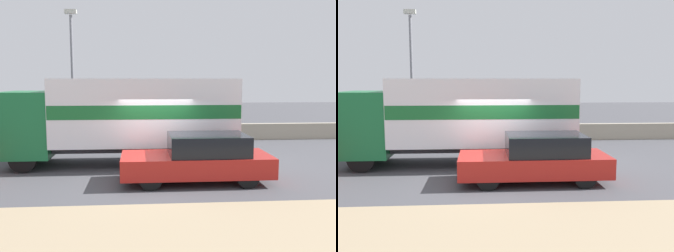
{
  "view_description": "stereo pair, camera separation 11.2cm",
  "coord_description": "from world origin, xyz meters",
  "views": [
    {
      "loc": [
        -0.56,
        -11.6,
        3.14
      ],
      "look_at": [
        0.41,
        0.97,
        1.59
      ],
      "focal_mm": 40.0,
      "sensor_mm": 36.0,
      "label": 1
    },
    {
      "loc": [
        -0.45,
        -11.6,
        3.14
      ],
      "look_at": [
        0.41,
        0.97,
        1.59
      ],
      "focal_mm": 40.0,
      "sensor_mm": 36.0,
      "label": 2
    }
  ],
  "objects": [
    {
      "name": "ground_plane",
      "position": [
        0.0,
        0.0,
        0.0
      ],
      "size": [
        80.0,
        80.0,
        0.0
      ],
      "primitive_type": "plane",
      "color": "#47474C"
    },
    {
      "name": "dirt_shoulder_foreground",
      "position": [
        0.0,
        -5.13,
        0.02
      ],
      "size": [
        60.0,
        5.29,
        0.04
      ],
      "color": "#9E896B",
      "rests_on": "ground_plane"
    },
    {
      "name": "stone_wall_backdrop",
      "position": [
        0.0,
        7.69,
        0.43
      ],
      "size": [
        60.0,
        0.35,
        0.85
      ],
      "color": "#A39984",
      "rests_on": "ground_plane"
    },
    {
      "name": "street_lamp",
      "position": [
        -3.8,
        7.12,
        3.79
      ],
      "size": [
        0.56,
        0.28,
        6.5
      ],
      "color": "slate",
      "rests_on": "ground_plane"
    },
    {
      "name": "box_truck",
      "position": [
        -1.03,
        2.29,
        1.86
      ],
      "size": [
        8.38,
        2.6,
        3.19
      ],
      "rotation": [
        0.0,
        0.0,
        3.14
      ],
      "color": "#196B38",
      "rests_on": "ground_plane"
    },
    {
      "name": "car_hatchback",
      "position": [
        1.28,
        -0.36,
        0.74
      ],
      "size": [
        4.58,
        1.85,
        1.49
      ],
      "rotation": [
        0.0,
        0.0,
        3.14
      ],
      "color": "#B21E19",
      "rests_on": "ground_plane"
    }
  ]
}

